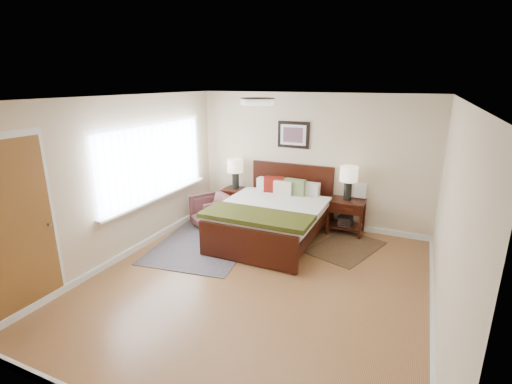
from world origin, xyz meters
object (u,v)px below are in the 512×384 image
at_px(nightstand_left, 235,195).
at_px(rug_persian, 205,242).
at_px(bed, 273,211).
at_px(lamp_right, 349,177).
at_px(nightstand_right, 346,213).
at_px(lamp_left, 235,169).
at_px(armchair, 213,212).

xyz_separation_m(nightstand_left, rug_persian, (0.14, -1.43, -0.45)).
bearing_deg(bed, lamp_right, 36.04).
bearing_deg(nightstand_left, nightstand_right, 0.19).
xyz_separation_m(nightstand_right, rug_persian, (-2.12, -1.44, -0.38)).
height_order(bed, lamp_right, lamp_right).
bearing_deg(nightstand_left, rug_persian, -84.38).
bearing_deg(lamp_left, rug_persian, -84.46).
distance_m(bed, lamp_right, 1.49).
height_order(bed, nightstand_right, bed).
xyz_separation_m(lamp_right, rug_persian, (-2.12, -1.45, -1.05)).
relative_size(nightstand_left, nightstand_right, 0.90).
bearing_deg(nightstand_left, lamp_right, 0.52).
bearing_deg(nightstand_left, lamp_left, 90.00).
relative_size(nightstand_right, lamp_right, 1.05).
xyz_separation_m(lamp_left, rug_persian, (0.14, -1.45, -1.00)).
distance_m(bed, armchair, 1.26).
bearing_deg(lamp_left, lamp_right, 0.00).
bearing_deg(bed, lamp_left, 144.39).
xyz_separation_m(armchair, rug_persian, (0.24, -0.68, -0.31)).
relative_size(nightstand_left, lamp_left, 0.95).
distance_m(nightstand_right, lamp_left, 2.35).
distance_m(nightstand_left, rug_persian, 1.51).
height_order(armchair, rug_persian, armchair).
bearing_deg(bed, nightstand_right, 35.59).
xyz_separation_m(nightstand_left, lamp_left, (-0.00, 0.02, 0.55)).
height_order(lamp_right, rug_persian, lamp_right).
bearing_deg(lamp_right, armchair, -161.82).
xyz_separation_m(lamp_left, armchair, (-0.10, -0.78, -0.69)).
height_order(bed, lamp_left, lamp_left).
relative_size(nightstand_left, rug_persian, 0.27).
distance_m(nightstand_right, rug_persian, 2.59).
relative_size(lamp_left, lamp_right, 1.00).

